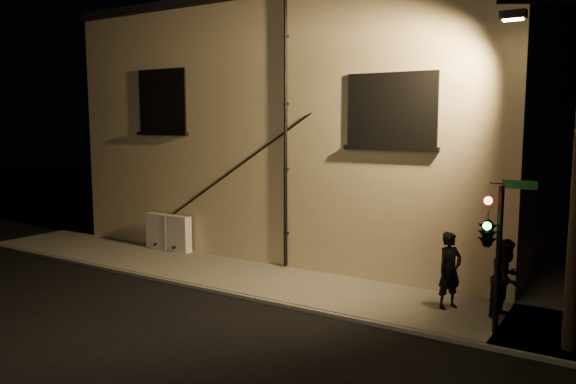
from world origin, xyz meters
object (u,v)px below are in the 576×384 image
Objects in this scene: utility_cabinet at (168,232)px; traffic_signal at (489,231)px; pedestrian_a at (450,270)px; pedestrian_b at (506,278)px.

traffic_signal reaches higher than utility_cabinet.
pedestrian_a reaches higher than utility_cabinet.
utility_cabinet is 0.57× the size of traffic_signal.
traffic_signal reaches higher than pedestrian_b.
pedestrian_a is 0.57× the size of traffic_signal.
pedestrian_b is at bearing -4.16° from utility_cabinet.
traffic_signal is (11.43, -2.13, 1.62)m from utility_cabinet.
traffic_signal reaches higher than pedestrian_a.
pedestrian_a is 2.09m from traffic_signal.
traffic_signal is at bearing -169.70° from pedestrian_b.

